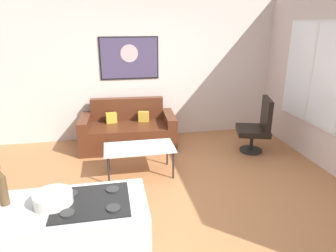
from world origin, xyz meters
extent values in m
cube|color=#A96B3F|center=(0.00, 0.00, -0.02)|extent=(6.40, 6.40, 0.04)
cube|color=beige|center=(0.00, 2.42, 1.40)|extent=(6.40, 0.05, 2.80)
cube|color=#4D2515|center=(-0.48, 1.83, 0.23)|extent=(1.45, 0.94, 0.45)
cube|color=#4D2515|center=(-0.46, 2.18, 0.67)|extent=(1.41, 0.23, 0.43)
cube|color=#4D2515|center=(-1.27, 1.87, 0.31)|extent=(0.23, 0.87, 0.63)
cube|color=#4D2515|center=(0.32, 1.79, 0.31)|extent=(0.23, 0.87, 0.63)
cube|color=gold|center=(-0.78, 2.00, 0.55)|extent=(0.21, 0.13, 0.20)
cube|color=gold|center=(-0.16, 1.97, 0.55)|extent=(0.22, 0.14, 0.20)
cube|color=silver|center=(-0.38, 0.69, 0.45)|extent=(1.08, 0.58, 0.02)
cylinder|color=#232326|center=(-0.86, 0.44, 0.22)|extent=(0.03, 0.03, 0.44)
cylinder|color=#232326|center=(0.11, 0.44, 0.22)|extent=(0.03, 0.03, 0.44)
cylinder|color=#232326|center=(-0.86, 0.93, 0.22)|extent=(0.03, 0.03, 0.44)
cylinder|color=#232326|center=(0.11, 0.93, 0.22)|extent=(0.03, 0.03, 0.44)
cylinder|color=black|center=(1.75, 1.18, 0.02)|extent=(0.41, 0.41, 0.04)
cylinder|color=black|center=(1.75, 1.18, 0.23)|extent=(0.06, 0.06, 0.38)
cube|color=black|center=(1.75, 1.18, 0.41)|extent=(0.70, 0.72, 0.10)
cube|color=black|center=(1.95, 1.12, 0.74)|extent=(0.24, 0.58, 0.56)
cube|color=black|center=(-0.97, -1.47, 0.93)|extent=(0.60, 0.51, 0.01)
cylinder|color=#2D2D2D|center=(-1.14, -1.61, 0.94)|extent=(0.11, 0.11, 0.01)
cylinder|color=#2D2D2D|center=(-0.80, -1.61, 0.94)|extent=(0.11, 0.11, 0.01)
cylinder|color=#2D2D2D|center=(-1.14, -1.33, 0.94)|extent=(0.11, 0.11, 0.01)
cylinder|color=#2D2D2D|center=(-0.80, -1.33, 0.94)|extent=(0.11, 0.11, 0.01)
cylinder|color=#4E3920|center=(-1.64, -1.36, 1.04)|extent=(0.07, 0.07, 0.24)
cylinder|color=silver|center=(-1.26, -1.44, 0.93)|extent=(0.16, 0.16, 0.01)
cylinder|color=silver|center=(-1.26, -1.44, 0.97)|extent=(0.30, 0.30, 0.10)
cube|color=black|center=(-0.36, 2.39, 1.63)|extent=(1.14, 0.01, 0.82)
cube|color=#433857|center=(-0.36, 2.38, 1.63)|extent=(1.09, 0.02, 0.77)
cylinder|color=#CFA09D|center=(-0.36, 2.37, 1.72)|extent=(0.34, 0.01, 0.34)
cube|color=silver|center=(2.59, 0.90, 1.48)|extent=(0.02, 1.52, 1.71)
cube|color=white|center=(2.58, 0.90, 1.48)|extent=(0.01, 1.44, 1.63)
cube|color=silver|center=(2.58, 0.90, 1.48)|extent=(0.01, 0.04, 1.63)
camera|label=1|loc=(-0.77, -3.64, 2.29)|focal=32.43mm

